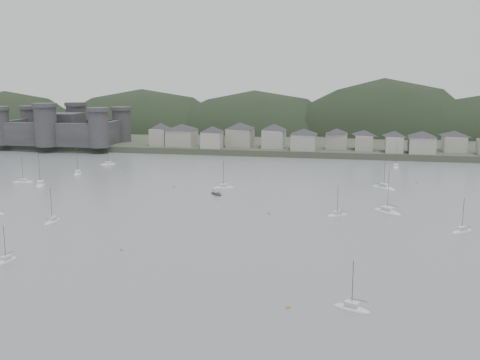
# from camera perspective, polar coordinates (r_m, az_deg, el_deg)

# --- Properties ---
(ground) EXTENTS (900.00, 900.00, 0.00)m
(ground) POSITION_cam_1_polar(r_m,az_deg,el_deg) (107.64, -8.47, -10.21)
(ground) COLOR slate
(ground) RESTS_ON ground
(far_shore_land) EXTENTS (900.00, 250.00, 3.00)m
(far_shore_land) POSITION_cam_1_polar(r_m,az_deg,el_deg) (392.54, 6.72, 5.01)
(far_shore_land) COLOR #383D2D
(far_shore_land) RESTS_ON ground
(forested_ridge) EXTENTS (851.55, 103.94, 102.57)m
(forested_ridge) POSITION_cam_1_polar(r_m,az_deg,el_deg) (368.21, 7.05, 2.64)
(forested_ridge) COLOR black
(forested_ridge) RESTS_ON ground
(castle) EXTENTS (66.00, 43.00, 20.00)m
(castle) POSITION_cam_1_polar(r_m,az_deg,el_deg) (316.43, -17.65, 5.04)
(castle) COLOR #333335
(castle) RESTS_ON far_shore_land
(waterfront_town) EXTENTS (451.48, 28.46, 12.92)m
(waterfront_town) POSITION_cam_1_polar(r_m,az_deg,el_deg) (279.44, 14.97, 4.06)
(waterfront_town) COLOR gray
(waterfront_town) RESTS_ON far_shore_land
(sailboat_lead) EXTENTS (9.14, 8.96, 13.24)m
(sailboat_lead) POSITION_cam_1_polar(r_m,az_deg,el_deg) (164.22, 14.75, -3.17)
(sailboat_lead) COLOR silver
(sailboat_lead) RESTS_ON ground
(moored_fleet) EXTENTS (222.64, 161.96, 13.55)m
(moored_fleet) POSITION_cam_1_polar(r_m,az_deg,el_deg) (177.38, -10.04, -1.99)
(moored_fleet) COLOR silver
(moored_fleet) RESTS_ON ground
(motor_launch_far) EXTENTS (6.10, 7.24, 3.70)m
(motor_launch_far) POSITION_cam_1_polar(r_m,az_deg,el_deg) (183.75, -2.42, -1.37)
(motor_launch_far) COLOR black
(motor_launch_far) RESTS_ON ground
(mooring_buoys) EXTENTS (148.40, 123.21, 0.70)m
(mooring_buoys) POSITION_cam_1_polar(r_m,az_deg,el_deg) (158.22, -1.38, -3.34)
(mooring_buoys) COLOR #C68942
(mooring_buoys) RESTS_ON ground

